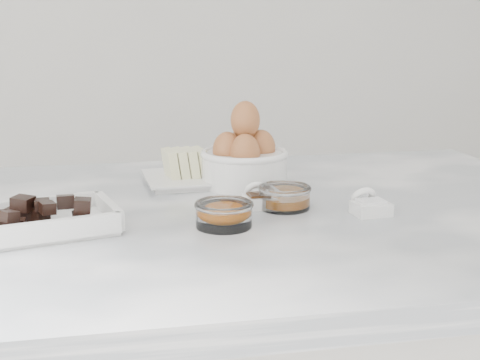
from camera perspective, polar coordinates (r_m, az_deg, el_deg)
The scene contains 9 objects.
marble_slab at distance 1.06m, azimuth -0.74°, elevation -3.56°, with size 1.20×0.80×0.04m, color silver.
chocolate_dish at distance 0.98m, azimuth -15.94°, elevation -3.01°, with size 0.21×0.18×0.05m.
butter_plate at distance 1.23m, azimuth -4.57°, elevation 0.75°, with size 0.16×0.16×0.06m.
sugar_ramekin at distance 1.23m, azimuth 1.08°, elevation 0.98°, with size 0.08×0.08×0.05m.
egg_bowl at distance 1.20m, azimuth 0.37°, elevation 1.87°, with size 0.16×0.16×0.15m.
honey_bowl at distance 1.06m, azimuth 3.83°, elevation -1.43°, with size 0.09×0.09×0.04m.
zest_bowl at distance 0.97m, azimuth -1.38°, elevation -2.85°, with size 0.09×0.09×0.04m.
vanilla_spoon at distance 1.07m, azimuth 1.64°, elevation -1.57°, with size 0.06×0.07×0.04m.
salt_spoon at distance 1.05m, azimuth 10.95°, elevation -2.11°, with size 0.06×0.07×0.04m.
Camera 1 is at (-0.19, -1.00, 1.23)m, focal length 50.00 mm.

